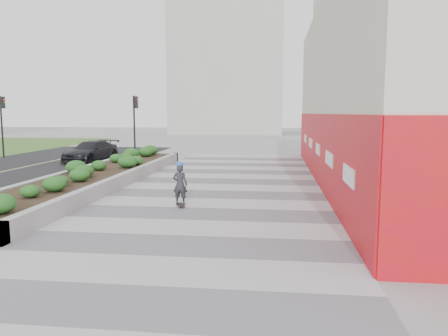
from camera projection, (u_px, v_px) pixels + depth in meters
The scene contains 11 objects.
ground at pixel (192, 230), 11.42m from camera, with size 160.00×160.00×0.00m, color gray.
walkway at pixel (210, 206), 14.38m from camera, with size 8.00×36.00×0.01m, color #A8A8AD.
building at pixel (388, 91), 18.96m from camera, with size 6.04×24.08×8.00m.
planter at pixel (98, 174), 18.91m from camera, with size 3.00×18.00×0.90m.
traffic_signal_near at pixel (135, 117), 29.17m from camera, with size 0.33×0.28×4.20m.
traffic_signal_far at pixel (2, 117), 29.75m from camera, with size 0.33×0.28×4.20m.
distant_bldg_north_l at pixel (229, 66), 64.95m from camera, with size 16.00×12.00×20.00m, color #ADAAA3.
distant_bldg_north_r at pixel (361, 55), 67.29m from camera, with size 14.00×10.00×24.00m, color #ADAAA3.
manhole_cover at pixel (225, 206), 14.32m from camera, with size 0.44×0.44×0.01m, color #595654.
skateboarder at pixel (180, 184), 14.13m from camera, with size 0.51×0.74×1.47m.
car_dark at pixel (91, 151), 27.42m from camera, with size 1.82×4.47×1.30m, color black.
Camera 1 is at (2.13, -10.96, 3.03)m, focal length 35.00 mm.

